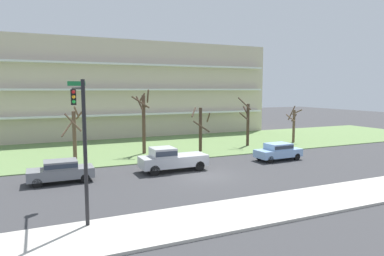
# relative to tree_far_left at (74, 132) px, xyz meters

# --- Properties ---
(ground) EXTENTS (160.00, 160.00, 0.00)m
(ground) POSITION_rel_tree_far_left_xyz_m (8.46, -10.23, -2.59)
(ground) COLOR #38383A
(sidewalk_curb_near) EXTENTS (80.00, 4.00, 0.15)m
(sidewalk_curb_near) POSITION_rel_tree_far_left_xyz_m (8.46, -18.23, -2.51)
(sidewalk_curb_near) COLOR #BCB7AD
(sidewalk_curb_near) RESTS_ON ground
(grass_lawn_strip) EXTENTS (80.00, 16.00, 0.08)m
(grass_lawn_strip) POSITION_rel_tree_far_left_xyz_m (8.46, 3.77, -2.55)
(grass_lawn_strip) COLOR #66844C
(grass_lawn_strip) RESTS_ON ground
(apartment_building) EXTENTS (41.57, 13.37, 13.00)m
(apartment_building) POSITION_rel_tree_far_left_xyz_m (8.46, 17.98, 3.92)
(apartment_building) COLOR beige
(apartment_building) RESTS_ON ground
(tree_far_left) EXTENTS (2.04, 2.10, 5.01)m
(tree_far_left) POSITION_rel_tree_far_left_xyz_m (0.00, 0.00, 0.00)
(tree_far_left) COLOR brown
(tree_far_left) RESTS_ON ground
(tree_left) EXTENTS (1.91, 1.75, 6.52)m
(tree_left) POSITION_rel_tree_far_left_xyz_m (6.66, 0.18, 0.86)
(tree_left) COLOR #4C3828
(tree_left) RESTS_ON ground
(tree_center) EXTENTS (2.25, 2.24, 4.64)m
(tree_center) POSITION_rel_tree_far_left_xyz_m (12.43, -1.00, -0.04)
(tree_center) COLOR #423023
(tree_center) RESTS_ON ground
(tree_right) EXTENTS (1.35, 1.75, 5.64)m
(tree_right) POSITION_rel_tree_far_left_xyz_m (18.84, 0.03, 0.16)
(tree_right) COLOR #423023
(tree_right) RESTS_ON ground
(tree_far_right) EXTENTS (1.73, 1.67, 4.52)m
(tree_far_right) POSITION_rel_tree_far_left_xyz_m (25.46, -0.06, -0.24)
(tree_far_right) COLOR brown
(tree_far_right) RESTS_ON ground
(pickup_silver_near_left) EXTENTS (5.40, 2.01, 1.95)m
(pickup_silver_near_left) POSITION_rel_tree_far_left_xyz_m (6.56, -7.73, -1.57)
(pickup_silver_near_left) COLOR #B7BABF
(pickup_silver_near_left) RESTS_ON ground
(sedan_blue_center_left) EXTENTS (4.46, 1.96, 1.57)m
(sedan_blue_center_left) POSITION_rel_tree_far_left_xyz_m (17.17, -7.73, -1.71)
(sedan_blue_center_left) COLOR #8CB2E0
(sedan_blue_center_left) RESTS_ON ground
(sedan_gray_center_right) EXTENTS (4.41, 1.83, 1.57)m
(sedan_gray_center_right) POSITION_rel_tree_far_left_xyz_m (-1.68, -7.73, -1.71)
(sedan_gray_center_right) COLOR slate
(sedan_gray_center_right) RESTS_ON ground
(traffic_signal_mast) EXTENTS (0.90, 5.08, 6.97)m
(traffic_signal_mast) POSITION_rel_tree_far_left_xyz_m (-1.05, -15.22, 2.13)
(traffic_signal_mast) COLOR black
(traffic_signal_mast) RESTS_ON ground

